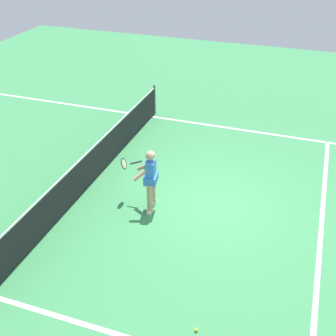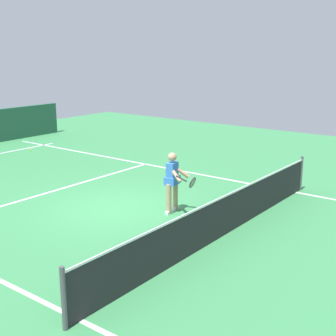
% 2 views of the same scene
% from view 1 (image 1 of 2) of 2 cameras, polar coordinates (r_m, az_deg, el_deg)
% --- Properties ---
extents(ground_plane, '(28.02, 28.02, 0.00)m').
position_cam_1_polar(ground_plane, '(10.66, 5.98, -4.65)').
color(ground_plane, '#38844C').
extents(service_line_marking, '(8.36, 0.10, 0.01)m').
position_cam_1_polar(service_line_marking, '(10.53, 19.38, -7.03)').
color(service_line_marking, white).
rests_on(service_line_marking, ground).
extents(sideline_right_marking, '(0.10, 19.55, 0.01)m').
position_cam_1_polar(sideline_right_marking, '(14.20, 10.10, 4.84)').
color(sideline_right_marking, white).
rests_on(sideline_right_marking, ground).
extents(court_net, '(9.04, 0.08, 1.02)m').
position_cam_1_polar(court_net, '(11.39, -9.78, 0.48)').
color(court_net, '#4C4C51').
rests_on(court_net, ground).
extents(tennis_player, '(0.71, 1.02, 1.55)m').
position_cam_1_polar(tennis_player, '(10.00, -2.40, -1.27)').
color(tennis_player, tan).
rests_on(tennis_player, ground).
extents(tennis_ball_near, '(0.07, 0.07, 0.07)m').
position_cam_1_polar(tennis_ball_near, '(7.92, 3.70, -20.31)').
color(tennis_ball_near, '#D1E533').
rests_on(tennis_ball_near, ground).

